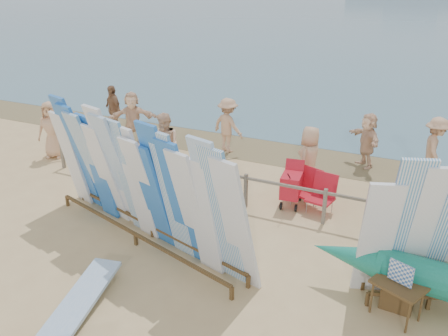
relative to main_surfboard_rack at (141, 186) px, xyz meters
The scene contains 18 objects.
ground 1.99m from the main_surfboard_rack, 20.99° to the right, with size 160.00×160.00×0.00m, color tan.
wet_sand_strip 6.95m from the main_surfboard_rack, 78.42° to the left, with size 40.00×2.60×0.01m, color olive.
fence 2.92m from the main_surfboard_rack, 61.07° to the left, with size 12.08×0.08×0.90m.
main_surfboard_rack is the anchor object (origin of this frame).
side_surfboard_rack 5.76m from the main_surfboard_rack, ahead, with size 2.58×1.45×2.89m.
vendor_table 5.41m from the main_surfboard_rack, ahead, with size 0.99×0.86×1.09m.
flat_board_a 3.00m from the main_surfboard_rack, 82.64° to the right, with size 0.56×2.70×0.07m, color #8BB4DF.
beach_chair_left 4.34m from the main_surfboard_rack, 50.16° to the left, with size 0.78×0.79×0.96m.
beach_chair_right 4.49m from the main_surfboard_rack, 43.90° to the left, with size 0.70×0.72×0.96m.
stroller 3.99m from the main_surfboard_rack, 52.44° to the left, with size 0.67×0.88×1.13m.
beachgoer_3 5.97m from the main_surfboard_rack, 97.12° to the left, with size 1.16×0.48×1.80m, color tan.
beachgoer_6 4.82m from the main_surfboard_rack, 58.55° to the left, with size 0.89×0.42×1.82m, color tan.
beachgoer_9 8.36m from the main_surfboard_rack, 49.14° to the left, with size 1.19×0.49×1.85m, color tan.
beachgoer_5 7.50m from the main_surfboard_rack, 61.39° to the left, with size 1.55×0.50×1.68m, color beige.
beachgoer_extra_1 8.01m from the main_surfboard_rack, 132.16° to the left, with size 1.03×0.45×1.76m, color #8C6042.
beachgoer_0 6.36m from the main_surfboard_rack, 150.99° to the left, with size 0.89×0.43×1.82m, color tan.
beachgoer_2 3.67m from the main_surfboard_rack, 114.28° to the left, with size 0.91×0.43×1.86m, color beige.
beachgoer_11 6.67m from the main_surfboard_rack, 127.42° to the left, with size 1.66×0.54×1.79m, color beige.
Camera 1 is at (4.13, -6.91, 5.53)m, focal length 38.00 mm.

